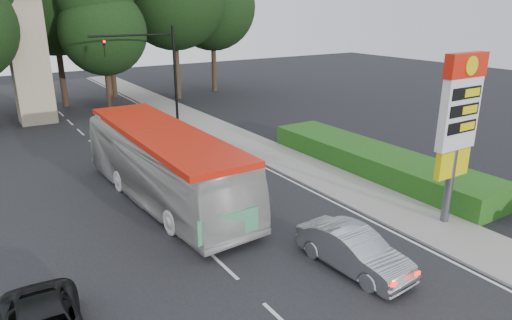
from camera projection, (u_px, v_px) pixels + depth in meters
road_surface at (143, 191)px, 21.96m from camera, size 14.00×80.00×0.02m
sidewalk_right at (286, 160)px, 26.30m from camera, size 3.00×80.00×0.12m
hedge at (375, 161)px, 24.47m from camera, size 3.00×14.00×1.20m
gas_station_pylon at (459, 117)px, 17.28m from camera, size 2.10×0.45×6.85m
traffic_signal_mast at (157, 62)px, 32.97m from camera, size 6.10×0.35×7.20m
monument at (28, 55)px, 33.69m from camera, size 3.00×3.00×10.05m
tree_monument_right at (101, 13)px, 35.19m from camera, size 6.72×6.72×13.20m
transit_bus at (164, 166)px, 20.37m from camera, size 3.57×12.19×3.35m
sedan_silver at (354, 250)px, 15.23m from camera, size 1.78×4.35×1.40m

